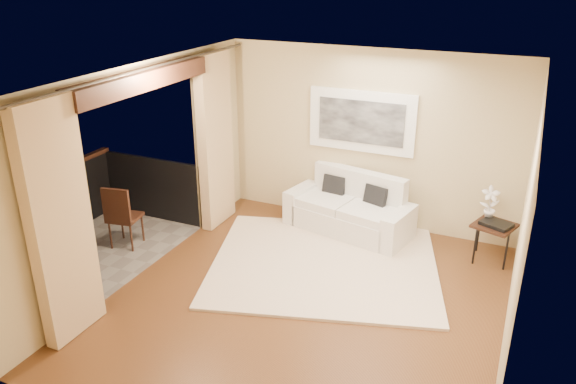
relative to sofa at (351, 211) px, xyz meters
The scene contains 18 objects.
floor 2.11m from the sofa, 86.69° to the right, with size 5.00×5.00×0.00m, color brown.
room_shell 3.64m from the sofa, 133.93° to the right, with size 5.00×6.40×5.00m.
balcony 3.81m from the sofa, 146.78° to the right, with size 1.81×2.60×1.17m.
curtains 3.06m from the sofa, 133.64° to the right, with size 0.16×4.80×2.64m.
artwork 1.36m from the sofa, 92.07° to the left, with size 1.62×0.07×0.92m.
rug 1.18m from the sofa, 89.23° to the right, with size 2.99×2.61×0.04m, color beige.
sofa is the anchor object (origin of this frame).
side_table 2.06m from the sofa, ahead, with size 0.63×0.63×0.54m.
tray 2.09m from the sofa, ahead, with size 0.38×0.28×0.05m, color black.
orchid 2.00m from the sofa, ahead, with size 0.25×0.17×0.48m, color white.
bistro_table 4.24m from the sofa, 147.87° to the right, with size 0.77×0.77×0.75m.
balcony_chair_far 3.35m from the sofa, 146.28° to the right, with size 0.47×0.48×0.95m.
balcony_chair_near 4.37m from the sofa, 136.72° to the right, with size 0.42×0.43×0.94m.
ice_bucket 4.36m from the sofa, 149.67° to the right, with size 0.18×0.18×0.20m, color white.
candle 4.13m from the sofa, 149.16° to the right, with size 0.06×0.06×0.07m, color red.
vase 4.37m from the sofa, 145.93° to the right, with size 0.04×0.04×0.18m, color white.
glass_a 4.18m from the sofa, 146.66° to the right, with size 0.06×0.06×0.12m, color white.
glass_b 4.11m from the sofa, 146.10° to the right, with size 0.06×0.06×0.12m, color silver.
Camera 1 is at (2.16, -5.35, 3.84)m, focal length 35.00 mm.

